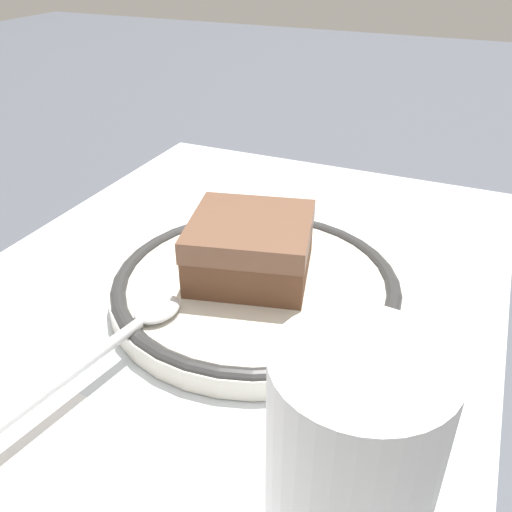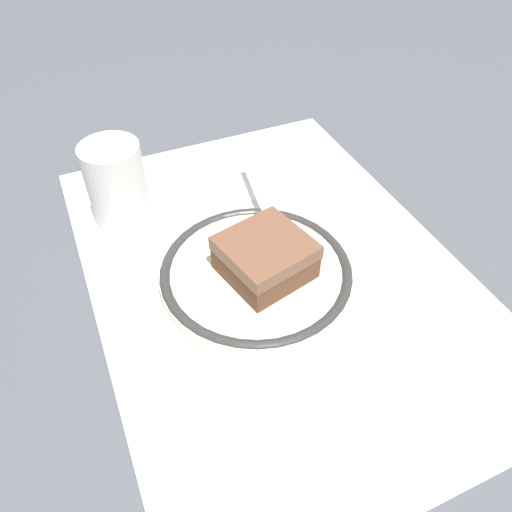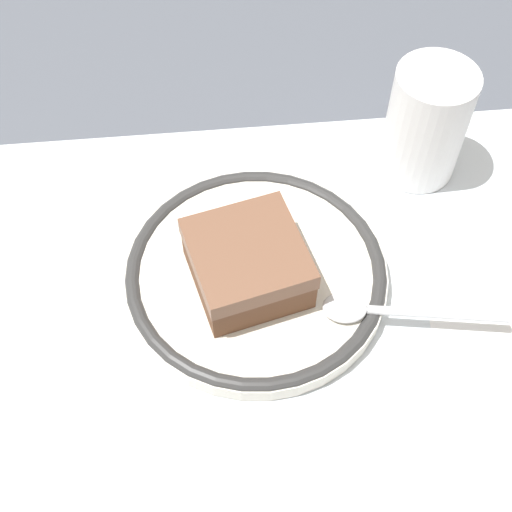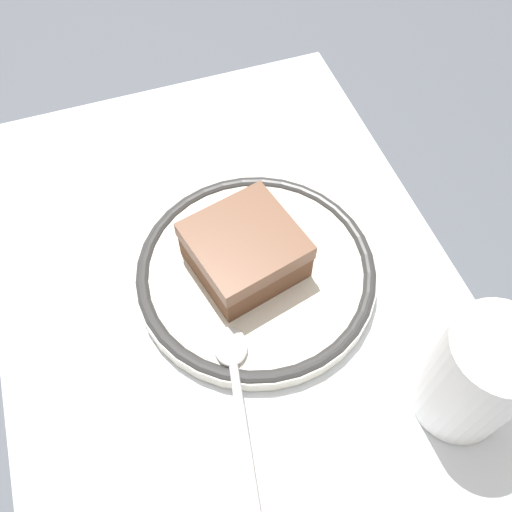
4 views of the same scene
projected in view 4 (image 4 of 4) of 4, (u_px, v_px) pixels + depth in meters
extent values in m
plane|color=#4C515B|center=(232.00, 293.00, 0.49)|extent=(2.40, 2.40, 0.00)
cube|color=silver|center=(231.00, 293.00, 0.48)|extent=(0.55, 0.39, 0.00)
cylinder|color=silver|center=(256.00, 273.00, 0.49)|extent=(0.21, 0.21, 0.01)
torus|color=#333333|center=(256.00, 271.00, 0.48)|extent=(0.21, 0.21, 0.01)
cube|color=brown|center=(245.00, 256.00, 0.47)|extent=(0.10, 0.10, 0.03)
cube|color=brown|center=(245.00, 241.00, 0.45)|extent=(0.10, 0.10, 0.02)
ellipsoid|color=silver|center=(230.00, 346.00, 0.44)|extent=(0.04, 0.03, 0.01)
cylinder|color=silver|center=(244.00, 436.00, 0.40)|extent=(0.11, 0.02, 0.01)
cylinder|color=white|center=(477.00, 376.00, 0.39)|extent=(0.07, 0.07, 0.10)
cylinder|color=brown|center=(462.00, 392.00, 0.42)|extent=(0.06, 0.06, 0.04)
cube|color=white|center=(299.00, 505.00, 0.39)|extent=(0.11, 0.10, 0.00)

